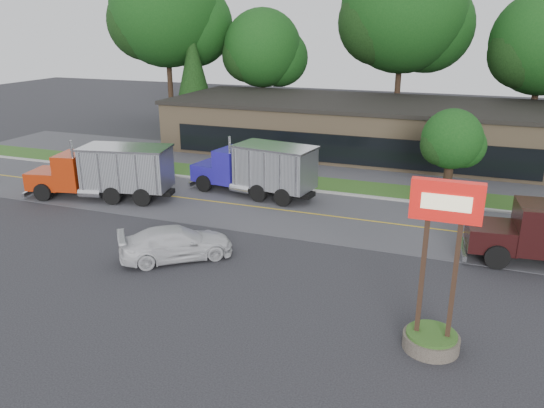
# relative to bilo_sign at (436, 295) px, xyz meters

# --- Properties ---
(ground) EXTENTS (140.00, 140.00, 0.00)m
(ground) POSITION_rel_bilo_sign_xyz_m (-10.50, 2.50, -2.02)
(ground) COLOR #39393E
(ground) RESTS_ON ground
(road) EXTENTS (60.00, 8.00, 0.02)m
(road) POSITION_rel_bilo_sign_xyz_m (-10.50, 11.50, -2.02)
(road) COLOR #545459
(road) RESTS_ON ground
(center_line) EXTENTS (60.00, 0.12, 0.01)m
(center_line) POSITION_rel_bilo_sign_xyz_m (-10.50, 11.50, -2.02)
(center_line) COLOR gold
(center_line) RESTS_ON ground
(curb) EXTENTS (60.00, 0.30, 0.12)m
(curb) POSITION_rel_bilo_sign_xyz_m (-10.50, 15.70, -2.02)
(curb) COLOR #9E9E99
(curb) RESTS_ON ground
(grass_verge) EXTENTS (60.00, 3.40, 0.03)m
(grass_verge) POSITION_rel_bilo_sign_xyz_m (-10.50, 17.50, -2.02)
(grass_verge) COLOR #2E511C
(grass_verge) RESTS_ON ground
(far_parking) EXTENTS (60.00, 7.00, 0.02)m
(far_parking) POSITION_rel_bilo_sign_xyz_m (-10.50, 22.50, -2.02)
(far_parking) COLOR #545459
(far_parking) RESTS_ON ground
(strip_mall) EXTENTS (32.00, 12.00, 4.00)m
(strip_mall) POSITION_rel_bilo_sign_xyz_m (-8.50, 28.50, -0.02)
(strip_mall) COLOR #8B7355
(strip_mall) RESTS_ON ground
(bilo_sign) EXTENTS (2.20, 1.90, 5.95)m
(bilo_sign) POSITION_rel_bilo_sign_xyz_m (0.00, 0.00, 0.00)
(bilo_sign) COLOR #6B6054
(bilo_sign) RESTS_ON ground
(tree_far_a) EXTENTS (12.34, 11.61, 17.60)m
(tree_far_a) POSITION_rel_bilo_sign_xyz_m (-30.31, 34.65, 9.21)
(tree_far_a) COLOR #382619
(tree_far_a) RESTS_ON ground
(tree_far_b) EXTENTS (8.48, 7.98, 12.10)m
(tree_far_b) POSITION_rel_bilo_sign_xyz_m (-20.37, 36.60, 5.70)
(tree_far_b) COLOR #382619
(tree_far_b) RESTS_ON ground
(tree_far_c) EXTENTS (12.24, 11.52, 17.46)m
(tree_far_c) POSITION_rel_bilo_sign_xyz_m (-6.31, 36.65, 9.12)
(tree_far_c) COLOR #382619
(tree_far_c) RESTS_ON ground
(tree_far_d) EXTENTS (9.36, 8.81, 13.35)m
(tree_far_d) POSITION_rel_bilo_sign_xyz_m (5.64, 35.61, 6.50)
(tree_far_d) COLOR #382619
(tree_far_d) RESTS_ON ground
(evergreen_left) EXTENTS (4.47, 4.47, 10.17)m
(evergreen_left) POSITION_rel_bilo_sign_xyz_m (-26.50, 32.50, 3.56)
(evergreen_left) COLOR #382619
(evergreen_left) RESTS_ON ground
(tree_verge) EXTENTS (3.95, 3.72, 5.63)m
(tree_verge) POSITION_rel_bilo_sign_xyz_m (-0.44, 17.55, 1.56)
(tree_verge) COLOR #382619
(tree_verge) RESTS_ON ground
(dump_truck_red) EXTENTS (9.38, 4.31, 3.36)m
(dump_truck_red) POSITION_rel_bilo_sign_xyz_m (-20.39, 9.84, -0.21)
(dump_truck_red) COLOR black
(dump_truck_red) RESTS_ON ground
(dump_truck_blue) EXTENTS (8.58, 3.88, 3.36)m
(dump_truck_blue) POSITION_rel_bilo_sign_xyz_m (-11.79, 13.72, -0.22)
(dump_truck_blue) COLOR black
(dump_truck_blue) RESTS_ON ground
(rally_car) EXTENTS (5.42, 4.94, 1.52)m
(rally_car) POSITION_rel_bilo_sign_xyz_m (-11.84, 3.40, -1.26)
(rally_car) COLOR silver
(rally_car) RESTS_ON ground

